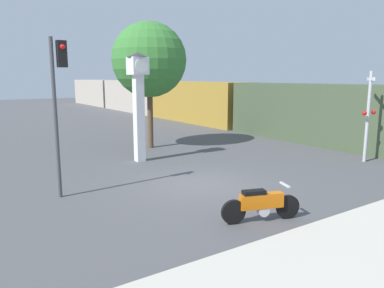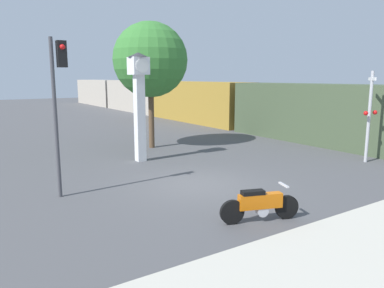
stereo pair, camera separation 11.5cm
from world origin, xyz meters
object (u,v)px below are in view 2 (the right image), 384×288
Objects in this scene: traffic_light at (58,90)px; motorcycle at (260,204)px; freight_train at (165,98)px; street_tree at (150,60)px; clock_tower at (139,91)px; railroad_crossing_signal at (370,113)px.

motorcycle is at bearing -53.51° from traffic_light.
street_tree reaches higher than freight_train.
clock_tower is at bearing 37.65° from traffic_light.
motorcycle is 6.94m from traffic_light.
clock_tower is 1.20× the size of railroad_crossing_signal.
motorcycle is at bearing -102.84° from street_tree.
freight_train is (11.54, 25.71, 1.23)m from motorcycle.
motorcycle is at bearing -93.82° from clock_tower.
freight_train is 25.74m from traffic_light.
clock_tower reaches higher than freight_train.
traffic_light reaches higher than clock_tower.
motorcycle is 0.04× the size of freight_train.
clock_tower reaches higher than railroad_crossing_signal.
motorcycle is 28.20m from freight_train.
street_tree is at bearing 53.80° from clock_tower.
motorcycle is at bearing -114.17° from freight_train.
clock_tower is 0.10× the size of freight_train.
clock_tower is 0.97× the size of traffic_light.
traffic_light is at bearing 145.62° from motorcycle.
freight_train reaches higher than motorcycle.
street_tree is at bearing 43.77° from traffic_light.
clock_tower is at bearing 105.31° from motorcycle.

